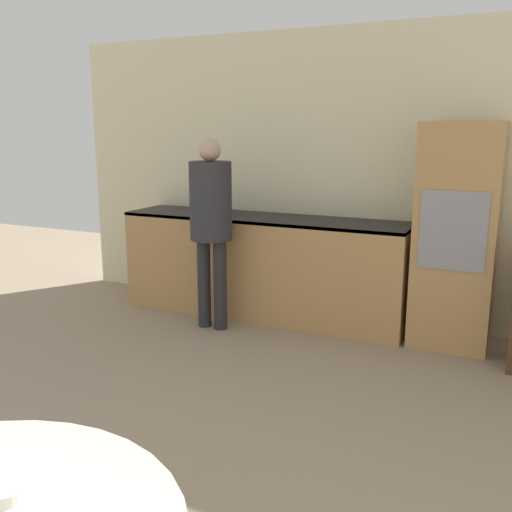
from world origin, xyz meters
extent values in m
cube|color=beige|center=(0.00, 5.59, 1.30)|extent=(6.31, 0.05, 2.60)
cube|color=tan|center=(-0.96, 5.25, 0.47)|extent=(2.68, 0.60, 0.94)
cube|color=black|center=(-0.96, 5.25, 0.92)|extent=(2.68, 0.60, 0.03)
cube|color=tan|center=(0.72, 5.26, 0.89)|extent=(0.61, 0.58, 1.78)
cube|color=gray|center=(0.72, 4.96, 0.98)|extent=(0.49, 0.01, 0.60)
cylinder|color=#262628|center=(-1.30, 4.73, 0.40)|extent=(0.11, 0.11, 0.79)
cylinder|color=#262628|center=(-1.14, 4.73, 0.40)|extent=(0.11, 0.11, 0.79)
cylinder|color=#2D2D33|center=(-1.22, 4.73, 1.13)|extent=(0.36, 0.36, 0.66)
sphere|color=tan|center=(-1.22, 4.73, 1.55)|extent=(0.19, 0.19, 0.19)
cylinder|color=silver|center=(-0.03, 1.50, 0.77)|extent=(0.17, 0.17, 0.04)
camera|label=1|loc=(1.19, 0.55, 1.72)|focal=40.00mm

